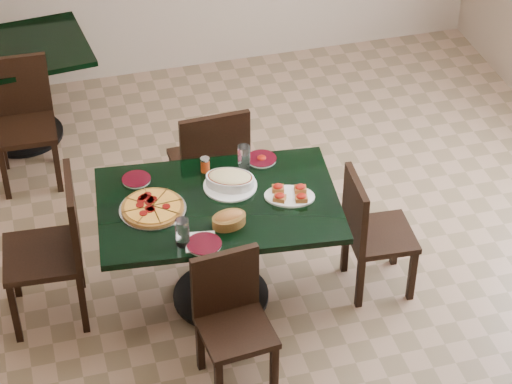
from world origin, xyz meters
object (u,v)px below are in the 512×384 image
object	(u,v)px
main_table	(219,226)
pepperoni_pizza	(153,208)
chair_near	(231,314)
lasagna_casserole	(230,180)
back_chair_near	(23,114)
bread_basket	(229,219)
bruschetta_platter	(290,194)
chair_right	(369,229)
chair_far	(211,162)
chair_left	(57,243)
back_table	(13,76)

from	to	relation	value
main_table	pepperoni_pizza	bearing A→B (deg)	-177.88
chair_near	lasagna_casserole	size ratio (longest dim) A/B	2.44
back_chair_near	bread_basket	distance (m)	2.11
main_table	bruschetta_platter	world-z (taller)	bruschetta_platter
chair_right	bruschetta_platter	size ratio (longest dim) A/B	2.42
lasagna_casserole	main_table	bearing A→B (deg)	-105.91
chair_far	chair_left	distance (m)	1.18
pepperoni_pizza	chair_left	bearing A→B (deg)	168.84
chair_near	bruschetta_platter	world-z (taller)	chair_near
back_chair_near	pepperoni_pizza	bearing A→B (deg)	-66.59
chair_near	lasagna_casserole	xyz separation A→B (m)	(0.18, 0.73, 0.34)
main_table	chair_near	distance (m)	0.62
back_table	chair_left	distance (m)	1.96
back_table	chair_left	bearing A→B (deg)	-93.20
main_table	back_chair_near	bearing A→B (deg)	127.81
back_chair_near	bread_basket	world-z (taller)	back_chair_near
chair_right	chair_left	size ratio (longest dim) A/B	0.86
main_table	bruschetta_platter	xyz separation A→B (m)	(0.41, -0.07, 0.21)
back_table	chair_near	bearing A→B (deg)	-76.68
bread_basket	back_table	bearing A→B (deg)	103.19
chair_near	chair_right	bearing A→B (deg)	20.30
back_table	chair_far	size ratio (longest dim) A/B	1.23
back_chair_near	bread_basket	bearing A→B (deg)	-59.14
main_table	back_table	size ratio (longest dim) A/B	1.24
pepperoni_pizza	bruschetta_platter	distance (m)	0.79
back_chair_near	chair_right	bearing A→B (deg)	-40.84
back_table	chair_right	bearing A→B (deg)	-55.34
chair_far	back_chair_near	xyz separation A→B (m)	(-1.12, 0.93, -0.04)
chair_far	chair_right	world-z (taller)	chair_far
bruschetta_platter	chair_far	bearing A→B (deg)	131.03
main_table	back_chair_near	distance (m)	1.90
chair_left	lasagna_casserole	xyz separation A→B (m)	(1.03, -0.01, 0.25)
main_table	chair_near	size ratio (longest dim) A/B	1.79
chair_near	bruschetta_platter	size ratio (longest dim) A/B	2.37
chair_left	chair_far	bearing A→B (deg)	121.27
pepperoni_pizza	lasagna_casserole	size ratio (longest dim) A/B	1.14
chair_right	pepperoni_pizza	world-z (taller)	chair_right
chair_near	chair_far	bearing A→B (deg)	75.99
chair_far	back_table	bearing A→B (deg)	-53.71
bruschetta_platter	lasagna_casserole	bearing A→B (deg)	167.54
pepperoni_pizza	bruschetta_platter	bearing A→B (deg)	-6.66
bread_basket	bruschetta_platter	bearing A→B (deg)	9.31
back_chair_near	bruschetta_platter	bearing A→B (deg)	-48.16
main_table	chair_near	xyz separation A→B (m)	(-0.08, -0.60, -0.12)
main_table	chair_right	bearing A→B (deg)	-2.67
back_chair_near	main_table	bearing A→B (deg)	-56.29
chair_far	bruschetta_platter	xyz separation A→B (m)	(0.29, -0.75, 0.24)
back_table	bruschetta_platter	world-z (taller)	bruschetta_platter
chair_far	chair_left	world-z (taller)	chair_left
chair_near	lasagna_casserole	bearing A→B (deg)	70.55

